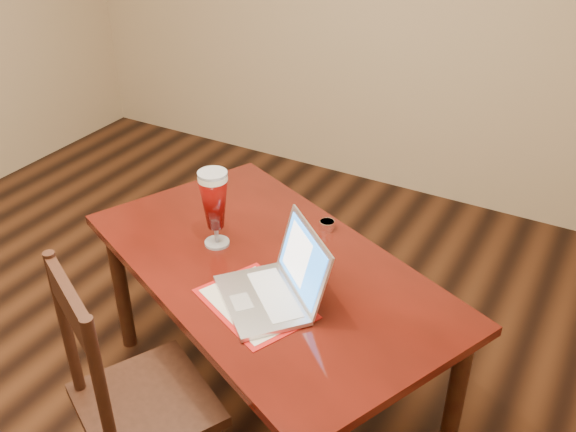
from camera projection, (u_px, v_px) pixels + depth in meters
The scene contains 3 objects.
ground at pixel (126, 422), 2.69m from camera, with size 5.00×5.00×0.00m, color black.
dining_table at pixel (266, 279), 2.48m from camera, with size 1.73×1.40×1.03m.
dining_chair at pixel (135, 402), 2.15m from camera, with size 0.59×0.58×1.04m.
Camera 1 is at (1.50, -1.27, 2.14)m, focal length 40.00 mm.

